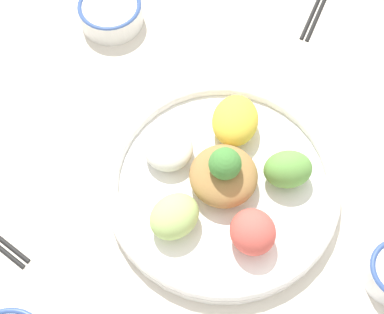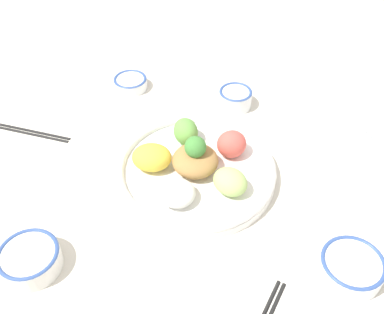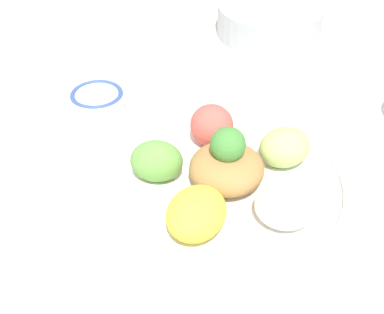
% 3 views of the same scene
% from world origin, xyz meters
% --- Properties ---
extents(ground_plane, '(2.40, 2.40, 0.00)m').
position_xyz_m(ground_plane, '(0.00, 0.00, 0.00)').
color(ground_plane, silver).
extents(salad_platter, '(0.34, 0.34, 0.11)m').
position_xyz_m(salad_platter, '(-0.01, -0.01, 0.03)').
color(salad_platter, white).
rests_on(salad_platter, ground_plane).
extents(rice_bowl_blue, '(0.11, 0.11, 0.04)m').
position_xyz_m(rice_bowl_blue, '(-0.14, -0.35, 0.02)').
color(rice_bowl_blue, white).
rests_on(rice_bowl_blue, ground_plane).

